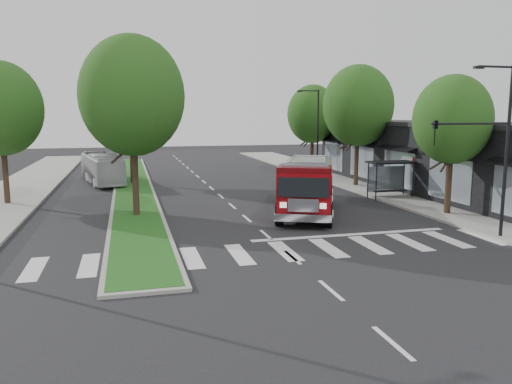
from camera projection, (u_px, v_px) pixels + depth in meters
The scene contains 15 objects.
ground at pixel (266, 235), 24.26m from camera, with size 140.00×140.00×0.00m, color black.
sidewalk_right at pixel (392, 193), 36.92m from camera, with size 5.00×80.00×0.15m, color gray.
median at pixel (133, 187), 39.97m from camera, with size 3.00×50.00×0.15m.
storefront_row at pixel (447, 159), 37.67m from camera, with size 8.00×30.00×5.00m, color black.
bus_shelter at pixel (390, 169), 34.52m from camera, with size 3.20×1.60×2.61m.
tree_right_near at pixel (452, 120), 28.19m from camera, with size 4.40×4.40×8.05m.
tree_right_mid at pixel (358, 106), 39.51m from camera, with size 5.60×5.60×9.72m.
tree_right_far at pixel (313, 114), 49.17m from camera, with size 5.00×5.00×8.73m.
tree_median_near at pixel (132, 96), 27.46m from camera, with size 5.80×5.80×10.16m.
tree_median_far at pixel (130, 106), 40.90m from camera, with size 5.60×5.60×9.72m.
tree_left_mid at pixel (0, 109), 31.31m from camera, with size 5.20×5.20×9.16m.
streetlight_right_near at pixel (491, 140), 22.59m from camera, with size 4.08×0.22×8.00m.
streetlight_right_far at pixel (316, 129), 45.27m from camera, with size 2.11×0.20×8.00m.
fire_engine at pixel (307, 186), 29.49m from camera, with size 6.37×9.94×3.33m.
city_bus at pixel (102, 168), 42.16m from camera, with size 2.17×9.26×2.58m, color #B3B3B7.
Camera 1 is at (-6.42, -22.77, 5.81)m, focal length 35.00 mm.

